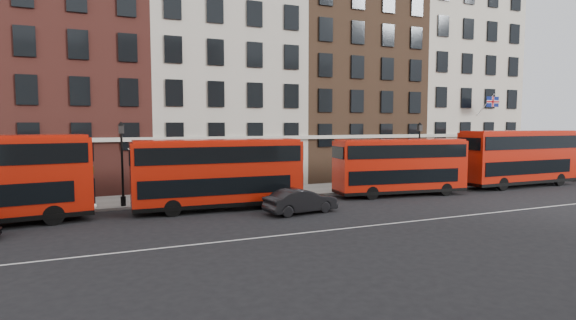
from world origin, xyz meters
name	(u,v)px	position (x,y,z in m)	size (l,w,h in m)	color
ground	(307,223)	(0.00, 0.00, 0.00)	(120.00, 120.00, 0.00)	black
pavement	(246,194)	(0.00, 10.50, 0.07)	(80.00, 5.00, 0.15)	gray
kerb	(257,199)	(0.00, 8.00, 0.08)	(80.00, 0.30, 0.16)	gray
road_centre_line	(325,231)	(0.00, -2.00, 0.01)	(70.00, 0.12, 0.01)	white
building_terrace	(216,68)	(-0.31, 17.88, 10.24)	(64.00, 11.95, 22.00)	beige
bus_b	(218,172)	(-3.45, 5.54, 2.34)	(10.50, 2.94, 4.37)	#B41809
bus_c	(400,165)	(10.33, 5.54, 2.26)	(10.22, 3.63, 4.21)	#B41809
bus_d	(518,157)	(22.62, 5.53, 2.55)	(11.38, 2.88, 4.76)	#B41809
car_front	(301,201)	(0.78, 2.49, 0.74)	(1.57, 4.50, 1.48)	black
lamp_post_left	(122,160)	(-8.85, 8.43, 3.08)	(0.44, 0.44, 5.33)	black
lamp_post_right	(419,151)	(14.71, 8.68, 3.08)	(0.44, 0.44, 5.33)	black
traffic_light	(503,155)	(23.93, 8.22, 2.45)	(0.25, 0.45, 3.27)	black
iron_railings	(238,183)	(0.00, 12.70, 0.65)	(6.60, 0.06, 1.00)	black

